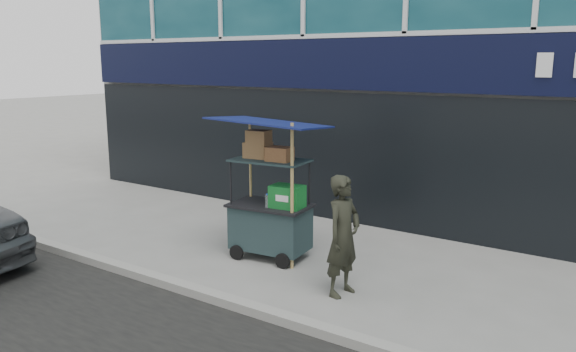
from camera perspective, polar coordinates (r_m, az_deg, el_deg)
The scene contains 4 objects.
ground at distance 7.01m, azimuth -2.18°, elevation -13.35°, with size 80.00×80.00×0.00m, color slate.
curb at distance 6.84m, azimuth -3.21°, elevation -13.47°, with size 80.00×0.18×0.12m, color gray.
vendor_cart at distance 8.49m, azimuth -1.73°, elevation -3.40°, with size 1.72×1.30×2.17m.
vendor_man at distance 7.18m, azimuth 5.63°, elevation -6.07°, with size 0.57×0.37×1.57m, color black.
Camera 1 is at (3.80, -5.09, 2.96)m, focal length 35.00 mm.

